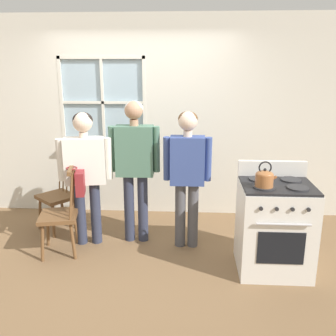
# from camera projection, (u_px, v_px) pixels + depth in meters

# --- Properties ---
(ground_plane) EXTENTS (16.00, 16.00, 0.00)m
(ground_plane) POSITION_uv_depth(u_px,v_px,m) (129.00, 258.00, 4.12)
(ground_plane) COLOR brown
(wall_back) EXTENTS (6.40, 0.16, 2.70)m
(wall_back) POSITION_uv_depth(u_px,v_px,m) (145.00, 119.00, 5.10)
(wall_back) COLOR silver
(wall_back) RESTS_ON ground_plane
(chair_by_window) EXTENTS (0.48, 0.49, 0.99)m
(chair_by_window) POSITION_uv_depth(u_px,v_px,m) (60.00, 215.00, 4.14)
(chair_by_window) COLOR brown
(chair_by_window) RESTS_ON ground_plane
(chair_near_wall) EXTENTS (0.58, 0.58, 0.99)m
(chair_near_wall) POSITION_uv_depth(u_px,v_px,m) (58.00, 196.00, 4.75)
(chair_near_wall) COLOR brown
(chair_near_wall) RESTS_ON ground_plane
(person_elderly_left) EXTENTS (0.62, 0.29, 1.55)m
(person_elderly_left) POSITION_uv_depth(u_px,v_px,m) (85.00, 165.00, 4.22)
(person_elderly_left) COLOR #2D3347
(person_elderly_left) RESTS_ON ground_plane
(person_teen_center) EXTENTS (0.58, 0.23, 1.67)m
(person_teen_center) POSITION_uv_depth(u_px,v_px,m) (135.00, 158.00, 4.28)
(person_teen_center) COLOR #2D3347
(person_teen_center) RESTS_ON ground_plane
(person_adult_right) EXTENTS (0.53, 0.23, 1.57)m
(person_adult_right) POSITION_uv_depth(u_px,v_px,m) (187.00, 167.00, 4.15)
(person_adult_right) COLOR #4C4C51
(person_adult_right) RESTS_ON ground_plane
(stove) EXTENTS (0.71, 0.68, 1.08)m
(stove) POSITION_uv_depth(u_px,v_px,m) (274.00, 226.00, 3.79)
(stove) COLOR white
(stove) RESTS_ON ground_plane
(kettle) EXTENTS (0.21, 0.17, 0.25)m
(kettle) POSITION_uv_depth(u_px,v_px,m) (265.00, 178.00, 3.53)
(kettle) COLOR #A86638
(kettle) RESTS_ON stove
(potted_plant) EXTENTS (0.13, 0.13, 0.32)m
(potted_plant) POSITION_uv_depth(u_px,v_px,m) (118.00, 142.00, 5.12)
(potted_plant) COLOR #42474C
(potted_plant) RESTS_ON wall_back
(handbag) EXTENTS (0.22, 0.23, 0.31)m
(handbag) POSITION_uv_depth(u_px,v_px,m) (80.00, 182.00, 4.07)
(handbag) COLOR maroon
(handbag) RESTS_ON chair_by_window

